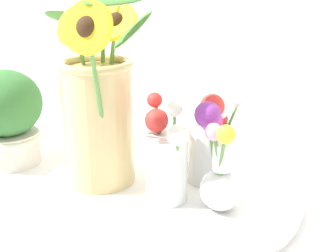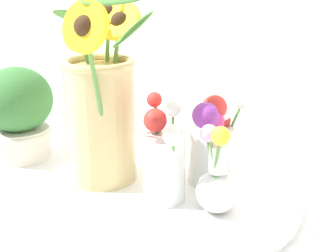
{
  "view_description": "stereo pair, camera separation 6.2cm",
  "coord_description": "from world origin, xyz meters",
  "px_view_note": "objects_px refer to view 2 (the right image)",
  "views": [
    {
      "loc": [
        0.37,
        -0.51,
        0.38
      ],
      "look_at": [
        0.01,
        0.1,
        0.13
      ],
      "focal_mm": 50.0,
      "sensor_mm": 36.0,
      "label": 1
    },
    {
      "loc": [
        0.42,
        -0.48,
        0.38
      ],
      "look_at": [
        0.01,
        0.1,
        0.13
      ],
      "focal_mm": 50.0,
      "sensor_mm": 36.0,
      "label": 2
    }
  ],
  "objects_px": {
    "vase_small_center": "(164,159)",
    "potted_plant": "(18,112)",
    "serving_tray": "(168,193)",
    "vase_small_back": "(213,144)",
    "mason_jar_sunflowers": "(101,108)",
    "vase_bulb_right": "(215,171)"
  },
  "relations": [
    {
      "from": "mason_jar_sunflowers",
      "to": "potted_plant",
      "type": "bearing_deg",
      "value": 178.39
    },
    {
      "from": "serving_tray",
      "to": "vase_small_center",
      "type": "distance_m",
      "value": 0.09
    },
    {
      "from": "vase_small_back",
      "to": "potted_plant",
      "type": "xyz_separation_m",
      "value": [
        -0.39,
        -0.09,
        0.01
      ]
    },
    {
      "from": "serving_tray",
      "to": "vase_small_back",
      "type": "xyz_separation_m",
      "value": [
        0.05,
        0.07,
        0.08
      ]
    },
    {
      "from": "mason_jar_sunflowers",
      "to": "vase_small_back",
      "type": "xyz_separation_m",
      "value": [
        0.16,
        0.1,
        -0.06
      ]
    },
    {
      "from": "mason_jar_sunflowers",
      "to": "vase_bulb_right",
      "type": "relative_size",
      "value": 2.01
    },
    {
      "from": "serving_tray",
      "to": "vase_small_center",
      "type": "bearing_deg",
      "value": -63.94
    },
    {
      "from": "mason_jar_sunflowers",
      "to": "potted_plant",
      "type": "xyz_separation_m",
      "value": [
        -0.23,
        0.01,
        -0.05
      ]
    },
    {
      "from": "vase_small_center",
      "to": "vase_small_back",
      "type": "distance_m",
      "value": 0.11
    },
    {
      "from": "vase_small_center",
      "to": "potted_plant",
      "type": "distance_m",
      "value": 0.37
    },
    {
      "from": "serving_tray",
      "to": "vase_small_center",
      "type": "relative_size",
      "value": 2.64
    },
    {
      "from": "mason_jar_sunflowers",
      "to": "vase_small_center",
      "type": "height_order",
      "value": "mason_jar_sunflowers"
    },
    {
      "from": "vase_bulb_right",
      "to": "serving_tray",
      "type": "bearing_deg",
      "value": 168.71
    },
    {
      "from": "mason_jar_sunflowers",
      "to": "vase_bulb_right",
      "type": "height_order",
      "value": "mason_jar_sunflowers"
    },
    {
      "from": "serving_tray",
      "to": "potted_plant",
      "type": "height_order",
      "value": "potted_plant"
    },
    {
      "from": "serving_tray",
      "to": "vase_small_center",
      "type": "xyz_separation_m",
      "value": [
        0.02,
        -0.04,
        0.08
      ]
    },
    {
      "from": "vase_small_center",
      "to": "mason_jar_sunflowers",
      "type": "bearing_deg",
      "value": 178.58
    },
    {
      "from": "vase_bulb_right",
      "to": "vase_small_center",
      "type": "bearing_deg",
      "value": -169.38
    },
    {
      "from": "vase_small_center",
      "to": "vase_bulb_right",
      "type": "xyz_separation_m",
      "value": [
        0.08,
        0.02,
        -0.01
      ]
    },
    {
      "from": "mason_jar_sunflowers",
      "to": "vase_small_back",
      "type": "bearing_deg",
      "value": 31.44
    },
    {
      "from": "mason_jar_sunflowers",
      "to": "vase_small_center",
      "type": "xyz_separation_m",
      "value": [
        0.13,
        -0.0,
        -0.06
      ]
    },
    {
      "from": "mason_jar_sunflowers",
      "to": "vase_bulb_right",
      "type": "xyz_separation_m",
      "value": [
        0.22,
        0.01,
        -0.06
      ]
    }
  ]
}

